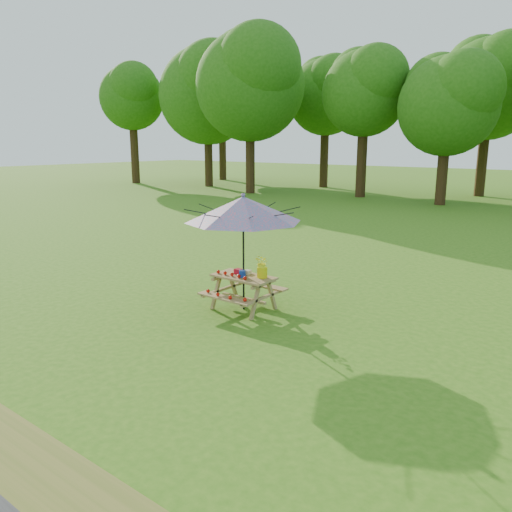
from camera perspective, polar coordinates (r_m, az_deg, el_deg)
The scene contains 7 objects.
ground at distance 9.59m, azimuth -19.95°, elevation -7.18°, with size 120.00×120.00×0.00m, color #356B14.
treeline at distance 28.22m, azimuth 22.90°, elevation 21.81°, with size 60.00×12.00×16.00m, color #236010, non-canonical shape.
picnic_table at distance 9.63m, azimuth -1.43°, elevation -4.25°, with size 1.20×1.32×0.67m.
patio_umbrella at distance 9.28m, azimuth -1.47°, elevation 5.37°, with size 2.30×2.30×2.25m.
produce_bins at distance 9.56m, azimuth -1.59°, elevation -1.90°, with size 0.34×0.38×0.13m.
tomatoes_row at distance 9.48m, azimuth -2.82°, elevation -2.15°, with size 0.77×0.13×0.07m, color red, non-canonical shape.
flower_bucket at distance 9.35m, azimuth 0.72°, elevation -1.11°, with size 0.31×0.29×0.43m.
Camera 1 is at (7.73, -4.71, 3.16)m, focal length 35.00 mm.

